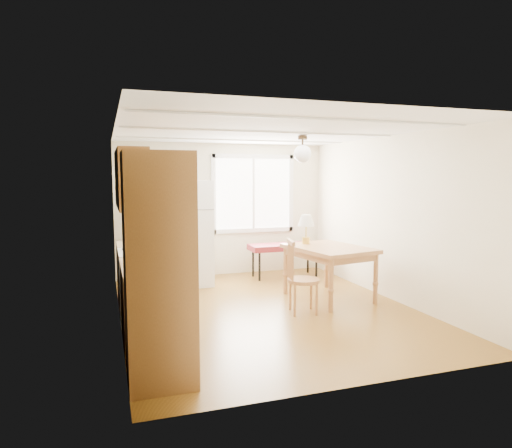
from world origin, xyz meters
name	(u,v)px	position (x,y,z in m)	size (l,w,h in m)	color
room_shell	(267,222)	(0.00, 0.00, 1.25)	(4.60, 5.60, 2.62)	brown
kitchen_run	(146,267)	(-1.72, -0.63, 0.84)	(0.65, 3.40, 2.20)	brown
window_unit	(253,194)	(0.60, 2.47, 1.55)	(1.64, 0.05, 1.51)	white
pendant_light	(302,153)	(0.70, 0.40, 2.24)	(0.26, 0.26, 0.40)	#322416
refrigerator	(188,233)	(-0.78, 1.87, 0.91)	(0.75, 0.78, 1.81)	white
bench	(285,247)	(1.04, 1.91, 0.56)	(1.35, 0.51, 0.62)	maroon
dining_table	(329,253)	(1.10, 0.26, 0.71)	(1.20, 1.46, 0.81)	#9F693D
chair	(297,272)	(0.33, -0.28, 0.58)	(0.47, 0.46, 1.01)	#9F693D
table_lamp	(306,223)	(0.89, 0.65, 1.15)	(0.27, 0.27, 0.47)	gold
coffee_maker	(149,258)	(-1.72, -1.06, 1.02)	(0.17, 0.22, 0.32)	black
kettle	(137,253)	(-1.81, -0.55, 1.00)	(0.13, 0.13, 0.25)	red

